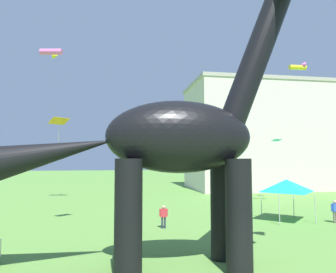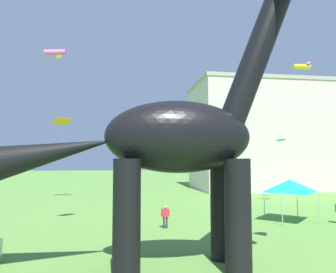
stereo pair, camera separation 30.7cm
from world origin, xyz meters
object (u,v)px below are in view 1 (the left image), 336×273
(festival_canopy_tent, at_px, (286,186))
(kite_far_left, at_px, (277,140))
(kite_mid_center, at_px, (299,67))
(kite_high_left, at_px, (59,121))
(kite_mid_right, at_px, (52,53))
(dinosaur_sculpture, at_px, (178,137))
(kite_near_low, at_px, (248,80))
(person_photographer, at_px, (335,209))
(person_near_flyer, at_px, (164,214))

(festival_canopy_tent, distance_m, kite_far_left, 13.43)
(kite_mid_center, relative_size, kite_far_left, 1.20)
(kite_mid_center, height_order, kite_high_left, kite_mid_center)
(kite_mid_right, distance_m, kite_mid_center, 24.15)
(dinosaur_sculpture, height_order, kite_near_low, dinosaur_sculpture)
(person_photographer, distance_m, festival_canopy_tent, 3.55)
(festival_canopy_tent, distance_m, kite_mid_center, 12.36)
(person_photographer, height_order, kite_mid_center, kite_mid_center)
(kite_mid_center, bearing_deg, kite_near_low, 127.86)
(kite_near_low, bearing_deg, kite_far_left, 29.63)
(person_near_flyer, bearing_deg, kite_far_left, -31.48)
(dinosaur_sculpture, xyz_separation_m, kite_mid_center, (14.18, 13.42, 7.65))
(festival_canopy_tent, relative_size, kite_near_low, 2.13)
(kite_near_low, xyz_separation_m, kite_high_left, (-17.40, -8.05, -5.61))
(festival_canopy_tent, height_order, kite_near_low, kite_near_low)
(kite_high_left, bearing_deg, kite_far_left, 25.86)
(kite_mid_right, bearing_deg, kite_near_low, -6.07)
(person_near_flyer, distance_m, festival_canopy_tent, 9.49)
(person_near_flyer, bearing_deg, kite_high_left, 93.29)
(person_photographer, xyz_separation_m, kite_mid_center, (1.43, 6.11, 12.10))
(kite_mid_right, distance_m, kite_near_low, 20.26)
(kite_near_low, bearing_deg, kite_mid_center, -52.14)
(dinosaur_sculpture, bearing_deg, kite_mid_right, 116.22)
(festival_canopy_tent, height_order, kite_high_left, kite_high_left)
(kite_near_low, bearing_deg, dinosaur_sculpture, -121.94)
(kite_far_left, bearing_deg, kite_mid_center, -100.57)
(person_photographer, xyz_separation_m, kite_mid_right, (-21.78, 12.39, 14.27))
(person_photographer, distance_m, kite_mid_right, 28.84)
(kite_near_low, distance_m, kite_mid_center, 5.27)
(kite_high_left, height_order, kite_far_left, kite_high_left)
(person_photographer, bearing_deg, kite_mid_right, 167.22)
(kite_mid_right, bearing_deg, kite_mid_center, -15.13)
(kite_mid_right, relative_size, kite_mid_center, 1.38)
(kite_high_left, bearing_deg, person_near_flyer, -15.19)
(person_near_flyer, xyz_separation_m, kite_far_left, (14.88, 12.50, 5.72))
(kite_mid_center, bearing_deg, dinosaur_sculpture, -136.58)
(dinosaur_sculpture, relative_size, person_near_flyer, 10.12)
(kite_high_left, bearing_deg, kite_mid_center, 10.71)
(kite_mid_center, bearing_deg, person_photographer, -103.18)
(dinosaur_sculpture, xyz_separation_m, kite_far_left, (15.43, 20.12, 1.20))
(kite_mid_right, xyz_separation_m, kite_far_left, (24.46, 0.42, -8.62))
(festival_canopy_tent, bearing_deg, kite_far_left, 64.12)
(person_near_flyer, bearing_deg, kite_mid_center, -48.46)
(person_near_flyer, distance_m, kite_high_left, 9.54)
(dinosaur_sculpture, height_order, kite_mid_center, dinosaur_sculpture)
(person_near_flyer, xyz_separation_m, kite_mid_right, (-9.59, 12.08, 14.35))
(person_near_flyer, xyz_separation_m, kite_high_left, (-7.00, 1.90, 6.20))
(dinosaur_sculpture, distance_m, kite_mid_center, 20.97)
(dinosaur_sculpture, relative_size, kite_mid_center, 9.31)
(dinosaur_sculpture, distance_m, kite_high_left, 11.61)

